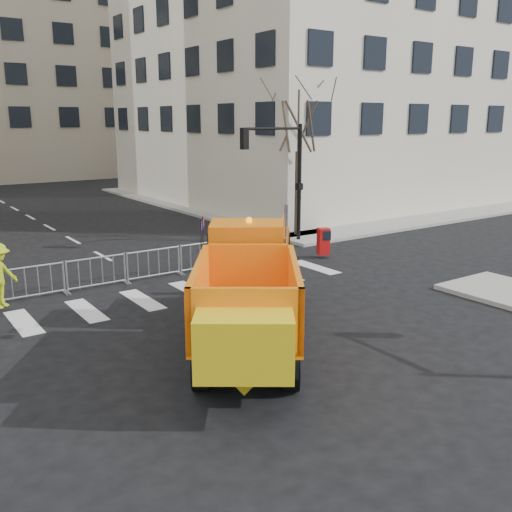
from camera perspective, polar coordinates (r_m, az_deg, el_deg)
ground at (r=14.49m, az=1.70°, el=-9.14°), size 120.00×120.00×0.00m
sidewalk_back at (r=21.54m, az=-11.87°, el=-1.60°), size 64.00×5.00×0.15m
traffic_light_right at (r=26.26m, az=4.36°, el=7.16°), size 0.18×0.18×5.40m
crowd_barriers at (r=20.34m, az=-12.87°, el=-1.16°), size 12.60×0.60×1.10m
street_tree at (r=27.38m, az=4.21°, el=9.62°), size 3.00×3.00×7.50m
plow_truck at (r=13.86m, az=-0.83°, el=-3.46°), size 7.04×8.63×3.45m
cop_a at (r=19.19m, az=2.31°, el=-0.44°), size 0.82×0.82×1.92m
cop_b at (r=17.64m, az=-2.81°, el=-1.62°), size 1.09×0.92×1.96m
cop_c at (r=18.34m, az=3.39°, el=-1.51°), size 0.89×1.04×1.67m
newspaper_box at (r=23.60m, az=6.75°, el=1.47°), size 0.56×0.53×1.10m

